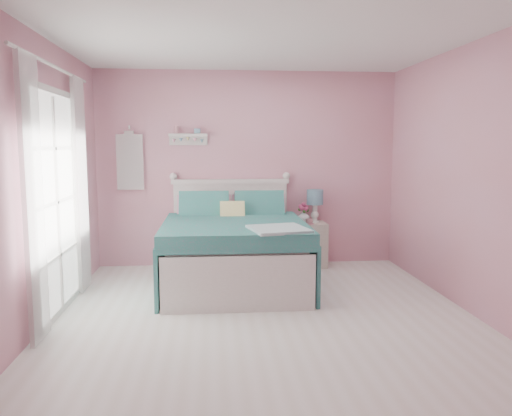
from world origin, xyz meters
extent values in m
plane|color=silver|center=(0.00, 0.00, 0.00)|extent=(4.50, 4.50, 0.00)
plane|color=#CE828D|center=(0.00, 2.25, 1.30)|extent=(4.00, 0.00, 4.00)
plane|color=#CE828D|center=(0.00, -2.25, 1.30)|extent=(4.00, 0.00, 4.00)
plane|color=#CE828D|center=(-2.00, 0.00, 1.30)|extent=(0.00, 4.50, 4.50)
plane|color=#CE828D|center=(2.00, 0.00, 1.30)|extent=(0.00, 4.50, 4.50)
plane|color=white|center=(0.00, 0.00, 2.60)|extent=(4.50, 4.50, 0.00)
cube|color=silver|center=(-0.24, 1.21, 0.21)|extent=(1.47, 1.94, 0.42)
cube|color=silver|center=(-0.24, 1.21, 0.50)|extent=(1.41, 1.88, 0.16)
cube|color=silver|center=(-0.24, 2.19, 0.55)|extent=(1.51, 0.07, 1.11)
cube|color=silver|center=(-0.24, 2.19, 1.14)|extent=(1.57, 0.09, 0.06)
cube|color=silver|center=(-0.24, 0.24, 0.28)|extent=(1.51, 0.06, 0.56)
cube|color=#317C76|center=(-0.24, 1.06, 0.67)|extent=(1.59, 1.68, 0.18)
cube|color=pink|center=(-0.59, 1.87, 0.78)|extent=(0.68, 0.28, 0.43)
cube|color=pink|center=(0.11, 1.87, 0.78)|extent=(0.68, 0.28, 0.43)
cube|color=#CCBC59|center=(-0.24, 1.59, 0.78)|extent=(0.30, 0.22, 0.31)
cube|color=beige|center=(0.82, 2.03, 0.30)|extent=(0.41, 0.38, 0.59)
cube|color=silver|center=(0.82, 1.85, 0.46)|extent=(0.35, 0.02, 0.16)
sphere|color=white|center=(0.82, 1.83, 0.46)|extent=(0.03, 0.03, 0.03)
cylinder|color=white|center=(0.89, 2.07, 0.60)|extent=(0.14, 0.14, 0.02)
cylinder|color=white|center=(0.89, 2.07, 0.72)|extent=(0.07, 0.07, 0.24)
cylinder|color=#6896AD|center=(0.89, 2.07, 0.93)|extent=(0.22, 0.22, 0.20)
imported|color=silver|center=(0.73, 2.05, 0.68)|extent=(0.21, 0.21, 0.17)
imported|color=#C1818C|center=(0.78, 1.88, 0.63)|extent=(0.10, 0.10, 0.07)
sphere|color=#C34276|center=(0.73, 2.05, 0.83)|extent=(0.06, 0.06, 0.06)
sphere|color=#C34276|center=(0.77, 2.07, 0.79)|extent=(0.06, 0.06, 0.06)
sphere|color=#C34276|center=(0.69, 2.06, 0.80)|extent=(0.06, 0.06, 0.06)
sphere|color=#C34276|center=(0.75, 2.02, 0.77)|extent=(0.06, 0.06, 0.06)
sphere|color=#C34276|center=(0.70, 2.03, 0.78)|extent=(0.06, 0.06, 0.06)
cube|color=silver|center=(-0.79, 2.17, 1.75)|extent=(0.50, 0.14, 0.04)
cube|color=silver|center=(-0.79, 2.23, 1.68)|extent=(0.50, 0.03, 0.12)
cylinder|color=#D18C99|center=(-0.94, 2.17, 1.82)|extent=(0.06, 0.06, 0.10)
cube|color=#6896AD|center=(-0.67, 2.17, 1.80)|extent=(0.08, 0.06, 0.07)
cube|color=white|center=(-1.55, 2.18, 1.40)|extent=(0.34, 0.03, 0.72)
cube|color=silver|center=(-1.97, 0.40, 2.13)|extent=(0.04, 1.32, 0.06)
cube|color=silver|center=(-1.97, 0.40, 0.03)|extent=(0.04, 1.32, 0.06)
cube|color=silver|center=(-1.97, -0.23, 1.05)|extent=(0.04, 0.06, 2.10)
cube|color=silver|center=(-1.97, 1.03, 1.05)|extent=(0.04, 0.06, 2.10)
cube|color=white|center=(-1.97, 0.40, 1.08)|extent=(0.02, 1.20, 2.04)
cube|color=white|center=(-1.92, -0.34, 1.18)|extent=(0.04, 0.40, 2.32)
cube|color=white|center=(-1.92, 1.14, 1.18)|extent=(0.04, 0.40, 2.32)
camera|label=1|loc=(-0.49, -4.47, 1.62)|focal=35.00mm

